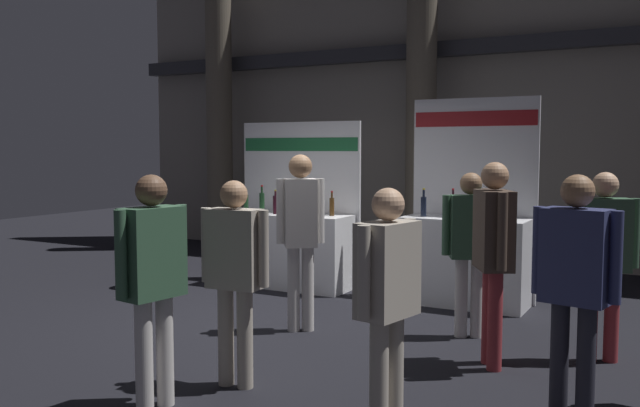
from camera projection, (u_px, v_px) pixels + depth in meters
name	position (u px, v px, depth m)	size (l,w,h in m)	color
ground_plane	(281.00, 323.00, 7.18)	(24.00, 24.00, 0.00)	black
hall_colonnade	(434.00, 72.00, 11.14)	(11.87, 1.11, 6.25)	gray
exhibitor_booth_0	(289.00, 243.00, 9.09)	(1.81, 0.66, 2.21)	white
exhibitor_booth_1	(466.00, 252.00, 8.03)	(1.53, 0.66, 2.46)	white
trash_bin	(144.00, 265.00, 9.05)	(0.34, 0.34, 0.60)	slate
visitor_0	(153.00, 270.00, 4.75)	(0.29, 0.60, 1.67)	silver
visitor_1	(575.00, 273.00, 4.56)	(0.59, 0.33, 1.68)	#23232D
visitor_3	(235.00, 266.00, 5.22)	(0.59, 0.24, 1.61)	#ADA393
visitor_4	(387.00, 288.00, 4.34)	(0.32, 0.58, 1.60)	#ADA393
visitor_5	(301.00, 226.00, 6.81)	(0.41, 0.39, 1.79)	silver
visitor_6	(470.00, 241.00, 6.60)	(0.50, 0.34, 1.62)	silver
visitor_8	(493.00, 243.00, 5.68)	(0.43, 0.54, 1.74)	maroon
visitor_9	(603.00, 250.00, 5.83)	(0.55, 0.36, 1.65)	maroon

